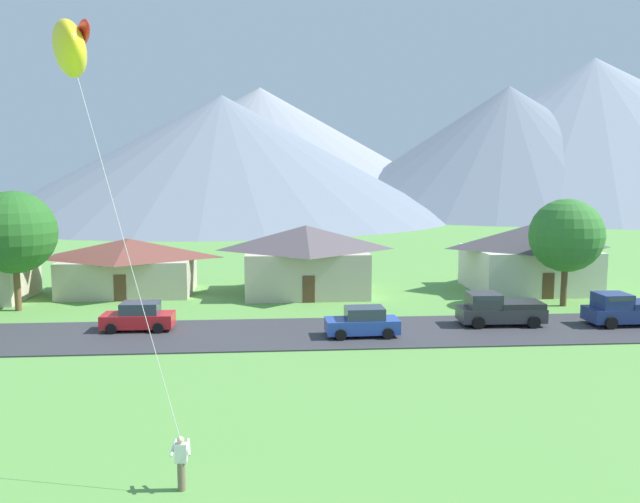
{
  "coord_description": "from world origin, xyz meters",
  "views": [
    {
      "loc": [
        -0.32,
        -5.26,
        9.41
      ],
      "look_at": [
        1.59,
        19.52,
        6.32
      ],
      "focal_mm": 35.37,
      "sensor_mm": 36.0,
      "label": 1
    }
  ],
  "objects": [
    {
      "name": "road_strip",
      "position": [
        0.0,
        30.98,
        0.04
      ],
      "size": [
        160.0,
        7.38,
        0.08
      ],
      "primitive_type": "cube",
      "color": "#38383D",
      "rests_on": "ground"
    },
    {
      "name": "mountain_east_ridge",
      "position": [
        -3.21,
        173.92,
        16.5
      ],
      "size": [
        118.99,
        118.99,
        32.99
      ],
      "primitive_type": "cone",
      "color": "#8E939E",
      "rests_on": "ground"
    },
    {
      "name": "mountain_central_ridge",
      "position": [
        83.84,
        157.08,
        19.63
      ],
      "size": [
        132.66,
        132.66,
        39.26
      ],
      "primitive_type": "cone",
      "color": "gray",
      "rests_on": "ground"
    },
    {
      "name": "mountain_west_ridge",
      "position": [
        57.55,
        147.06,
        15.22
      ],
      "size": [
        94.25,
        94.25,
        30.44
      ],
      "primitive_type": "cone",
      "color": "slate",
      "rests_on": "ground"
    },
    {
      "name": "mountain_far_east_ridge",
      "position": [
        -10.47,
        130.47,
        12.83
      ],
      "size": [
        96.22,
        96.22,
        25.67
      ],
      "primitive_type": "cone",
      "color": "slate",
      "rests_on": "ground"
    },
    {
      "name": "house_leftmost",
      "position": [
        2.33,
        43.66,
        2.78
      ],
      "size": [
        10.02,
        8.09,
        5.37
      ],
      "color": "beige",
      "rests_on": "ground"
    },
    {
      "name": "house_left_center",
      "position": [
        20.36,
        43.75,
        2.73
      ],
      "size": [
        9.88,
        8.4,
        5.28
      ],
      "color": "beige",
      "rests_on": "ground"
    },
    {
      "name": "house_right_center",
      "position": [
        -11.52,
        44.6,
        2.25
      ],
      "size": [
        10.55,
        6.77,
        4.35
      ],
      "color": "beige",
      "rests_on": "ground"
    },
    {
      "name": "tree_near_left",
      "position": [
        -17.79,
        38.83,
        5.41
      ],
      "size": [
        5.65,
        5.65,
        8.25
      ],
      "color": "brown",
      "rests_on": "ground"
    },
    {
      "name": "tree_center",
      "position": [
        20.4,
        37.43,
        5.05
      ],
      "size": [
        5.18,
        5.18,
        7.66
      ],
      "color": "brown",
      "rests_on": "ground"
    },
    {
      "name": "parked_car_blue_west_end",
      "position": [
        4.87,
        29.98,
        0.87
      ],
      "size": [
        4.25,
        2.17,
        1.68
      ],
      "color": "#2847A8",
      "rests_on": "road_strip"
    },
    {
      "name": "parked_car_red_mid_east",
      "position": [
        -8.31,
        32.38,
        0.87
      ],
      "size": [
        4.22,
        2.13,
        1.68
      ],
      "color": "red",
      "rests_on": "road_strip"
    },
    {
      "name": "pickup_truck_navy_west_side",
      "position": [
        21.55,
        31.38,
        1.06
      ],
      "size": [
        5.24,
        2.4,
        1.99
      ],
      "color": "navy",
      "rests_on": "road_strip"
    },
    {
      "name": "pickup_truck_charcoal_east_side",
      "position": [
        13.65,
        31.99,
        1.06
      ],
      "size": [
        5.26,
        2.45,
        1.99
      ],
      "color": "#333338",
      "rests_on": "road_strip"
    },
    {
      "name": "kite_flyer_with_kite",
      "position": [
        -6.66,
        16.23,
        13.2
      ],
      "size": [
        5.17,
        5.35,
        14.38
      ],
      "color": "#70604C",
      "rests_on": "ground"
    }
  ]
}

